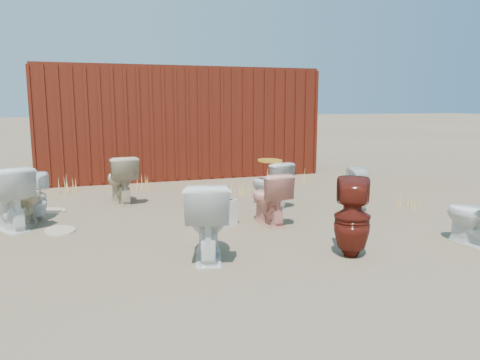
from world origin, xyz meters
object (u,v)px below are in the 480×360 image
object	(u,v)px
toilet_front_a	(7,198)
toilet_back_e	(359,189)
toilet_front_maroon	(352,218)
toilet_back_beige_right	(121,179)
shipping_container	(176,122)
toilet_back_yellowlid	(270,184)
toilet_back_a	(35,197)
loose_tank	(220,214)
toilet_front_pink	(269,198)
toilet_front_e	(475,215)
toilet_front_c	(207,220)
toilet_back_beige_left	(24,197)

from	to	relation	value
toilet_front_a	toilet_back_e	world-z (taller)	toilet_front_a
toilet_front_maroon	toilet_back_e	xyz separation A→B (m)	(1.25, 1.80, -0.09)
toilet_back_beige_right	shipping_container	bearing A→B (deg)	-125.72
toilet_back_yellowlid	toilet_front_a	bearing A→B (deg)	-17.11
toilet_back_a	loose_tank	bearing A→B (deg)	174.15
toilet_front_pink	toilet_front_maroon	world-z (taller)	toilet_front_maroon
toilet_back_e	toilet_front_e	bearing A→B (deg)	109.81
toilet_back_e	toilet_front_a	bearing A→B (deg)	2.66
toilet_front_a	loose_tank	xyz separation A→B (m)	(2.66, -0.79, -0.25)
toilet_front_pink	toilet_back_beige_right	bearing A→B (deg)	-53.49
toilet_front_a	toilet_front_e	bearing A→B (deg)	125.81
toilet_back_beige_right	toilet_back_yellowlid	world-z (taller)	toilet_back_beige_right
toilet_back_beige_right	toilet_front_pink	bearing A→B (deg)	123.04
toilet_back_a	toilet_back_e	distance (m)	4.71
toilet_back_a	toilet_front_c	bearing A→B (deg)	149.12
toilet_back_yellowlid	loose_tank	bearing A→B (deg)	20.90
toilet_front_pink	loose_tank	bearing A→B (deg)	-9.32
toilet_front_pink	toilet_front_maroon	bearing A→B (deg)	96.20
toilet_front_a	toilet_front_e	xyz separation A→B (m)	(5.26, -2.50, -0.06)
loose_tank	toilet_front_maroon	bearing A→B (deg)	-90.54
toilet_front_c	toilet_back_beige_right	distance (m)	3.21
toilet_back_a	toilet_back_beige_left	xyz separation A→B (m)	(-0.13, -0.20, 0.04)
toilet_back_e	loose_tank	size ratio (longest dim) A/B	1.37
toilet_front_pink	toilet_front_e	world-z (taller)	toilet_front_e
toilet_back_yellowlid	toilet_front_c	bearing A→B (deg)	34.07
shipping_container	toilet_back_yellowlid	bearing A→B (deg)	-80.95
toilet_front_pink	toilet_back_a	xyz separation A→B (m)	(-3.04, 1.21, -0.02)
toilet_front_maroon	toilet_front_c	bearing A→B (deg)	15.76
loose_tank	toilet_back_yellowlid	bearing A→B (deg)	7.16
toilet_front_pink	toilet_front_c	xyz separation A→B (m)	(-1.17, -1.12, 0.06)
toilet_front_maroon	toilet_front_e	world-z (taller)	toilet_front_maroon
toilet_back_e	toilet_front_maroon	bearing A→B (deg)	64.86
shipping_container	toilet_back_yellowlid	world-z (taller)	shipping_container
shipping_container	toilet_back_e	world-z (taller)	shipping_container
toilet_front_e	toilet_back_e	bearing A→B (deg)	-88.87
toilet_front_c	toilet_front_e	xyz separation A→B (m)	(3.08, -0.54, -0.06)
toilet_front_c	toilet_front_pink	bearing A→B (deg)	-121.08
toilet_front_maroon	toilet_back_a	xyz separation A→B (m)	(-3.36, 2.78, -0.09)
toilet_front_pink	toilet_back_beige_right	xyz separation A→B (m)	(-1.81, 2.02, 0.04)
toilet_front_c	toilet_back_yellowlid	distance (m)	2.59
toilet_front_a	toilet_back_beige_right	distance (m)	1.94
shipping_container	toilet_back_beige_left	xyz separation A→B (m)	(-2.91, -4.05, -0.82)
toilet_front_pink	toilet_back_yellowlid	distance (m)	1.02
toilet_front_a	toilet_front_c	world-z (taller)	toilet_front_c
toilet_back_beige_left	toilet_back_a	bearing A→B (deg)	-111.58
toilet_front_e	toilet_back_a	bearing A→B (deg)	-39.19
toilet_front_pink	toilet_front_maroon	xyz separation A→B (m)	(0.32, -1.56, 0.07)
toilet_front_pink	toilet_back_beige_left	xyz separation A→B (m)	(-3.17, 1.02, 0.02)
toilet_front_e	toilet_back_beige_right	xyz separation A→B (m)	(-3.72, 3.68, 0.04)
toilet_front_e	toilet_back_a	world-z (taller)	toilet_front_e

